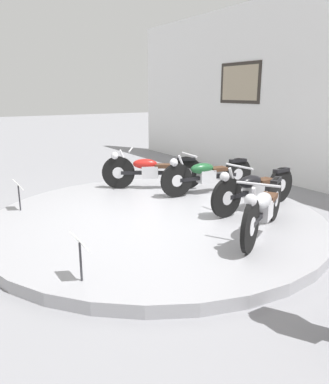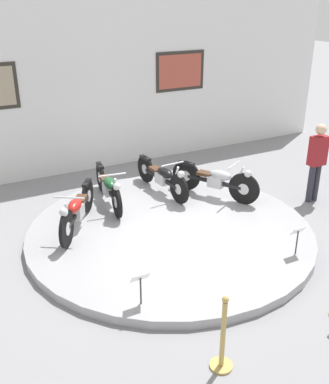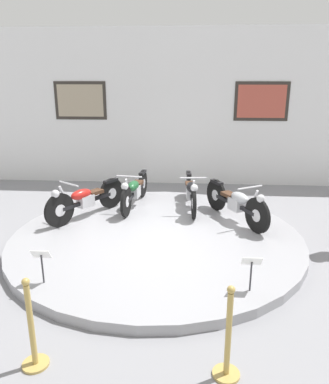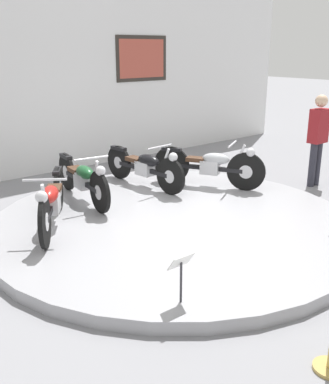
{
  "view_description": "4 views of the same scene",
  "coord_description": "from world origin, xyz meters",
  "views": [
    {
      "loc": [
        4.81,
        -2.92,
        2.03
      ],
      "look_at": [
        0.29,
        -0.03,
        0.6
      ],
      "focal_mm": 35.0,
      "sensor_mm": 36.0,
      "label": 1
    },
    {
      "loc": [
        -3.48,
        -6.4,
        4.1
      ],
      "look_at": [
        -0.15,
        -0.07,
        0.92
      ],
      "focal_mm": 42.0,
      "sensor_mm": 36.0,
      "label": 2
    },
    {
      "loc": [
        0.58,
        -6.21,
        2.89
      ],
      "look_at": [
        0.13,
        0.13,
        0.91
      ],
      "focal_mm": 35.0,
      "sensor_mm": 36.0,
      "label": 3
    },
    {
      "loc": [
        -3.95,
        -4.6,
        2.49
      ],
      "look_at": [
        -0.22,
        -0.06,
        0.6
      ],
      "focal_mm": 42.0,
      "sensor_mm": 36.0,
      "label": 4
    }
  ],
  "objects": [
    {
      "name": "info_placard_front_centre",
      "position": [
        1.41,
        -1.76,
        0.52
      ],
      "size": [
        0.26,
        0.11,
        0.51
      ],
      "color": "#333338",
      "rests_on": "display_platform"
    },
    {
      "name": "motorcycle_silver",
      "position": [
        1.5,
        0.76,
        0.54
      ],
      "size": [
        1.04,
        1.78,
        0.81
      ],
      "color": "black",
      "rests_on": "display_platform"
    },
    {
      "name": "ground_plane",
      "position": [
        0.0,
        0.0,
        0.0
      ],
      "size": [
        60.0,
        60.0,
        0.0
      ],
      "primitive_type": "plane",
      "color": "gray"
    },
    {
      "name": "display_platform",
      "position": [
        0.0,
        0.0,
        0.08
      ],
      "size": [
        5.21,
        5.21,
        0.15
      ],
      "primitive_type": "cylinder",
      "color": "#99999E",
      "rests_on": "ground_plane"
    },
    {
      "name": "motorcycle_green",
      "position": [
        -0.61,
        1.48,
        0.53
      ],
      "size": [
        0.54,
        1.97,
        0.79
      ],
      "color": "black",
      "rests_on": "display_platform"
    },
    {
      "name": "motorcycle_red",
      "position": [
        -1.5,
        0.76,
        0.54
      ],
      "size": [
        1.16,
        1.7,
        0.8
      ],
      "color": "black",
      "rests_on": "display_platform"
    },
    {
      "name": "info_placard_front_left",
      "position": [
        -1.41,
        -1.76,
        0.52
      ],
      "size": [
        0.26,
        0.11,
        0.51
      ],
      "color": "#333338",
      "rests_on": "display_platform"
    },
    {
      "name": "motorcycle_black",
      "position": [
        0.61,
        1.48,
        0.53
      ],
      "size": [
        0.54,
        1.97,
        0.79
      ],
      "color": "black",
      "rests_on": "display_platform"
    },
    {
      "name": "back_wall",
      "position": [
        0.0,
        4.03,
        2.05
      ],
      "size": [
        14.0,
        0.22,
        4.1
      ],
      "color": "white",
      "rests_on": "ground_plane"
    }
  ]
}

